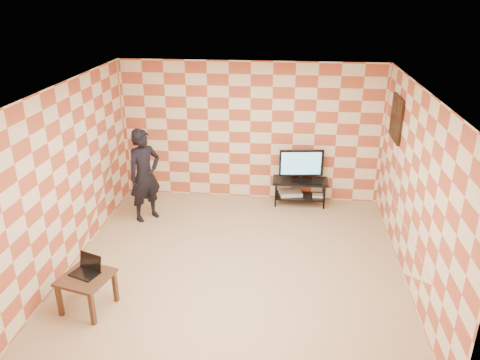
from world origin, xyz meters
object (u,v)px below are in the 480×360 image
tv (301,164)px  side_table (86,282)px  tv_stand (300,186)px  person (145,175)px

tv → side_table: size_ratio=1.16×
tv_stand → person: person is taller
tv_stand → tv: size_ratio=1.25×
tv_stand → person: size_ratio=0.62×
tv_stand → person: 2.95m
side_table → person: bearing=89.2°
tv_stand → tv: (-0.00, -0.00, 0.47)m
tv_stand → person: bearing=-162.2°
tv_stand → tv: bearing=-97.1°
side_table → tv: bearing=51.2°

